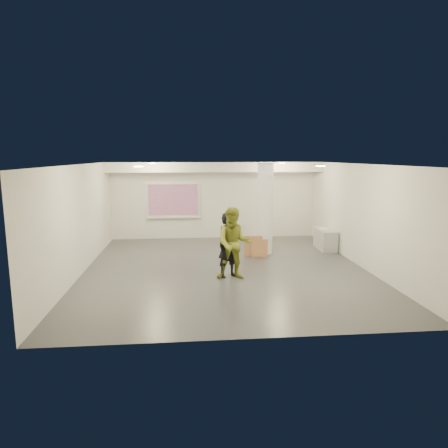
{
  "coord_description": "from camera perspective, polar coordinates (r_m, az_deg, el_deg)",
  "views": [
    {
      "loc": [
        -1.1,
        -11.1,
        3.23
      ],
      "look_at": [
        0.0,
        0.4,
        1.25
      ],
      "focal_mm": 32.0,
      "sensor_mm": 36.0,
      "label": 1
    }
  ],
  "objects": [
    {
      "name": "cardboard_back",
      "position": [
        13.0,
        4.2,
        -3.19
      ],
      "size": [
        0.61,
        0.18,
        0.66
      ],
      "primitive_type": "cube",
      "rotation": [
        -0.16,
        0.0,
        -0.03
      ],
      "color": "#915F3B",
      "rests_on": "floor"
    },
    {
      "name": "cardboard_front",
      "position": [
        12.92,
        5.09,
        -3.47
      ],
      "size": [
        0.55,
        0.3,
        0.58
      ],
      "primitive_type": "cube",
      "rotation": [
        -0.18,
        0.0,
        -0.29
      ],
      "color": "#915F3B",
      "rests_on": "floor"
    },
    {
      "name": "downlight_sw",
      "position": [
        9.67,
        -12.11,
        8.03
      ],
      "size": [
        0.22,
        0.22,
        0.02
      ],
      "primitive_type": "cylinder",
      "color": "#FFD28A",
      "rests_on": "ceiling"
    },
    {
      "name": "ceiling",
      "position": [
        11.16,
        0.2,
        8.54
      ],
      "size": [
        8.0,
        9.0,
        0.01
      ],
      "primitive_type": "cube",
      "color": "white",
      "rests_on": "floor"
    },
    {
      "name": "wall_front",
      "position": [
        6.92,
        3.88,
        -4.79
      ],
      "size": [
        8.0,
        0.01,
        3.0
      ],
      "primitive_type": "cube",
      "color": "silver",
      "rests_on": "floor"
    },
    {
      "name": "wall_right",
      "position": [
        12.34,
        19.01,
        1.13
      ],
      "size": [
        0.01,
        9.0,
        3.0
      ],
      "primitive_type": "cube",
      "color": "silver",
      "rests_on": "floor"
    },
    {
      "name": "papers_stack",
      "position": [
        14.37,
        14.06,
        -0.66
      ],
      "size": [
        0.31,
        0.35,
        0.02
      ],
      "primitive_type": "cube",
      "rotation": [
        0.0,
        0.0,
        0.28
      ],
      "color": "white",
      "rests_on": "credenza"
    },
    {
      "name": "downlight_ne",
      "position": [
        14.0,
        8.27,
        8.6
      ],
      "size": [
        0.22,
        0.22,
        0.02
      ],
      "primitive_type": "cylinder",
      "color": "#FFD28A",
      "rests_on": "ceiling"
    },
    {
      "name": "downlight_nw",
      "position": [
        13.65,
        -10.2,
        8.52
      ],
      "size": [
        0.22,
        0.22,
        0.02
      ],
      "primitive_type": "cylinder",
      "color": "#FFD28A",
      "rests_on": "ceiling"
    },
    {
      "name": "floor",
      "position": [
        11.62,
        0.19,
        -6.42
      ],
      "size": [
        8.0,
        9.0,
        0.01
      ],
      "primitive_type": "cube",
      "color": "#35383C",
      "rests_on": "ground"
    },
    {
      "name": "projection_screen",
      "position": [
        15.66,
        -7.27,
        3.4
      ],
      "size": [
        2.1,
        0.13,
        1.42
      ],
      "color": "white",
      "rests_on": "wall_back"
    },
    {
      "name": "man",
      "position": [
        10.5,
        1.43,
        -2.81
      ],
      "size": [
        0.99,
        0.81,
        1.91
      ],
      "primitive_type": "imported",
      "rotation": [
        0.0,
        0.0,
        -0.1
      ],
      "color": "olive",
      "rests_on": "floor"
    },
    {
      "name": "wall_left",
      "position": [
        11.61,
        -19.87,
        0.57
      ],
      "size": [
        0.01,
        9.0,
        3.0
      ],
      "primitive_type": "cube",
      "color": "silver",
      "rests_on": "floor"
    },
    {
      "name": "wall_back",
      "position": [
        15.74,
        -1.42,
        3.41
      ],
      "size": [
        8.0,
        0.01,
        3.0
      ],
      "primitive_type": "cube",
      "color": "silver",
      "rests_on": "floor"
    },
    {
      "name": "credenza",
      "position": [
        14.37,
        14.27,
        -2.14
      ],
      "size": [
        0.54,
        1.22,
        0.7
      ],
      "primitive_type": "cube",
      "rotation": [
        0.0,
        0.0,
        -0.03
      ],
      "color": "#9C9EA1",
      "rests_on": "floor"
    },
    {
      "name": "downlight_se",
      "position": [
        10.16,
        13.63,
        8.04
      ],
      "size": [
        0.22,
        0.22,
        0.02
      ],
      "primitive_type": "cylinder",
      "color": "#FFD28A",
      "rests_on": "ceiling"
    },
    {
      "name": "column",
      "position": [
        13.28,
        5.88,
        2.18
      ],
      "size": [
        0.52,
        0.52,
        3.0
      ],
      "primitive_type": "cylinder",
      "color": "white",
      "rests_on": "floor"
    },
    {
      "name": "soffit_band",
      "position": [
        15.1,
        -1.3,
        8.17
      ],
      "size": [
        8.0,
        1.1,
        0.36
      ],
      "primitive_type": "cube",
      "color": "silver",
      "rests_on": "ceiling"
    },
    {
      "name": "woman",
      "position": [
        10.69,
        0.64,
        -3.04
      ],
      "size": [
        0.75,
        0.66,
        1.74
      ],
      "primitive_type": "imported",
      "rotation": [
        0.0,
        0.0,
        0.48
      ],
      "color": "black",
      "rests_on": "floor"
    }
  ]
}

